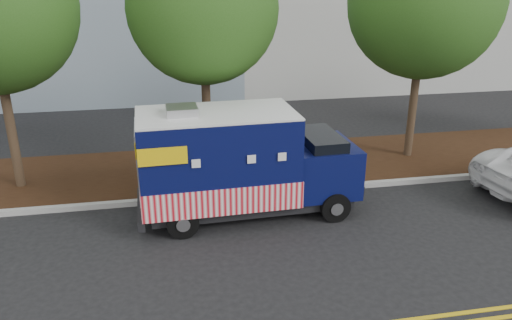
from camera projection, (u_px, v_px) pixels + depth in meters
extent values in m
plane|color=black|center=(244.00, 220.00, 12.85)|extent=(120.00, 120.00, 0.00)
cube|color=#9E9E99|center=(236.00, 195.00, 14.11)|extent=(120.00, 0.18, 0.15)
cube|color=black|center=(226.00, 168.00, 16.04)|extent=(120.00, 4.00, 0.15)
cylinder|color=#38281C|center=(10.00, 124.00, 13.90)|extent=(0.26, 0.26, 4.01)
cylinder|color=#38281C|center=(207.00, 115.00, 14.83)|extent=(0.26, 0.26, 3.99)
sphere|color=#2B5B19|center=(203.00, 8.00, 13.74)|extent=(4.21, 4.21, 4.21)
cylinder|color=#38281C|center=(413.00, 102.00, 16.33)|extent=(0.26, 0.26, 3.95)
sphere|color=#2B5B19|center=(425.00, 2.00, 15.21)|extent=(4.70, 4.70, 4.70)
cube|color=#473828|center=(156.00, 155.00, 13.89)|extent=(0.06, 0.06, 2.40)
cube|color=black|center=(250.00, 199.00, 13.13)|extent=(5.20, 1.93, 0.26)
cube|color=#090E3F|center=(217.00, 156.00, 12.51)|extent=(3.93, 2.25, 2.20)
cube|color=red|center=(218.00, 185.00, 12.78)|extent=(3.97, 2.30, 0.69)
cube|color=white|center=(216.00, 113.00, 12.11)|extent=(3.93, 2.25, 0.06)
cube|color=#B7B7BA|center=(182.00, 110.00, 11.89)|extent=(0.76, 0.76, 0.20)
cube|color=#090E3F|center=(321.00, 166.00, 13.25)|extent=(1.72, 2.03, 1.29)
cube|color=black|center=(320.00, 145.00, 13.02)|extent=(0.98, 1.82, 0.60)
cube|color=black|center=(349.00, 178.00, 13.57)|extent=(0.14, 1.84, 0.28)
cube|color=black|center=(141.00, 208.00, 12.54)|extent=(0.24, 2.07, 0.26)
cube|color=#B7B7BA|center=(138.00, 161.00, 12.09)|extent=(0.10, 1.65, 1.74)
cube|color=#B7B7BA|center=(221.00, 140.00, 13.54)|extent=(1.65, 0.10, 1.01)
cube|color=yellow|center=(163.00, 157.00, 11.05)|extent=(1.10, 0.06, 0.41)
cube|color=yellow|center=(159.00, 128.00, 13.04)|extent=(1.10, 0.06, 0.41)
cylinder|color=black|center=(335.00, 207.00, 12.68)|extent=(0.78, 0.28, 0.77)
cylinder|color=black|center=(312.00, 179.00, 14.39)|extent=(0.78, 0.28, 0.77)
cylinder|color=black|center=(183.00, 223.00, 11.90)|extent=(0.78, 0.28, 0.77)
cylinder|color=black|center=(177.00, 191.00, 13.61)|extent=(0.78, 0.28, 0.77)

